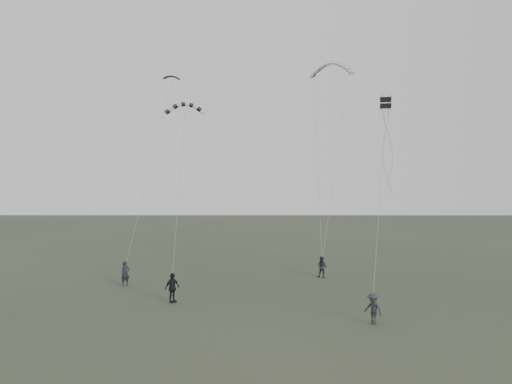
{
  "coord_description": "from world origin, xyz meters",
  "views": [
    {
      "loc": [
        1.3,
        -31.4,
        8.28
      ],
      "look_at": [
        1.16,
        5.74,
        6.98
      ],
      "focal_mm": 35.0,
      "sensor_mm": 36.0,
      "label": 1
    }
  ],
  "objects_px": {
    "flyer_left": "(125,274)",
    "kite_box": "(386,103)",
    "flyer_center": "(172,288)",
    "kite_pale_large": "(331,64)",
    "kite_dark_small": "(172,76)",
    "flyer_far": "(373,309)",
    "flyer_right": "(322,267)",
    "kite_striped": "(185,104)"
  },
  "relations": [
    {
      "from": "kite_box",
      "to": "kite_striped",
      "type": "bearing_deg",
      "value": -173.03
    },
    {
      "from": "flyer_left",
      "to": "flyer_center",
      "type": "distance_m",
      "value": 6.43
    },
    {
      "from": "kite_dark_small",
      "to": "kite_striped",
      "type": "bearing_deg",
      "value": -94.19
    },
    {
      "from": "flyer_right",
      "to": "kite_box",
      "type": "distance_m",
      "value": 13.8
    },
    {
      "from": "kite_dark_small",
      "to": "kite_box",
      "type": "height_order",
      "value": "kite_dark_small"
    },
    {
      "from": "flyer_right",
      "to": "flyer_far",
      "type": "height_order",
      "value": "flyer_far"
    },
    {
      "from": "flyer_left",
      "to": "flyer_far",
      "type": "height_order",
      "value": "flyer_left"
    },
    {
      "from": "kite_dark_small",
      "to": "kite_pale_large",
      "type": "bearing_deg",
      "value": -16.57
    },
    {
      "from": "flyer_left",
      "to": "flyer_center",
      "type": "relative_size",
      "value": 0.96
    },
    {
      "from": "flyer_right",
      "to": "flyer_center",
      "type": "height_order",
      "value": "flyer_center"
    },
    {
      "from": "flyer_right",
      "to": "kite_dark_small",
      "type": "height_order",
      "value": "kite_dark_small"
    },
    {
      "from": "kite_pale_large",
      "to": "kite_striped",
      "type": "height_order",
      "value": "kite_pale_large"
    },
    {
      "from": "flyer_right",
      "to": "kite_pale_large",
      "type": "relative_size",
      "value": 0.41
    },
    {
      "from": "flyer_right",
      "to": "kite_striped",
      "type": "xyz_separation_m",
      "value": [
        -10.33,
        -4.1,
        12.44
      ]
    },
    {
      "from": "flyer_left",
      "to": "flyer_far",
      "type": "xyz_separation_m",
      "value": [
        16.22,
        -9.41,
        -0.05
      ]
    },
    {
      "from": "flyer_right",
      "to": "kite_box",
      "type": "height_order",
      "value": "kite_box"
    },
    {
      "from": "flyer_center",
      "to": "flyer_left",
      "type": "bearing_deg",
      "value": 82.0
    },
    {
      "from": "flyer_center",
      "to": "kite_striped",
      "type": "distance_m",
      "value": 12.87
    },
    {
      "from": "flyer_center",
      "to": "kite_striped",
      "type": "relative_size",
      "value": 0.68
    },
    {
      "from": "flyer_far",
      "to": "kite_striped",
      "type": "bearing_deg",
      "value": -166.53
    },
    {
      "from": "kite_dark_small",
      "to": "kite_pale_large",
      "type": "height_order",
      "value": "kite_pale_large"
    },
    {
      "from": "flyer_center",
      "to": "flyer_right",
      "type": "bearing_deg",
      "value": -14.04
    },
    {
      "from": "flyer_left",
      "to": "kite_pale_large",
      "type": "xyz_separation_m",
      "value": [
        16.53,
        8.91,
        17.44
      ]
    },
    {
      "from": "flyer_far",
      "to": "kite_striped",
      "type": "xyz_separation_m",
      "value": [
        -11.55,
        8.31,
        12.42
      ]
    },
    {
      "from": "kite_box",
      "to": "flyer_left",
      "type": "bearing_deg",
      "value": -175.9
    },
    {
      "from": "kite_dark_small",
      "to": "kite_striped",
      "type": "height_order",
      "value": "kite_dark_small"
    },
    {
      "from": "flyer_right",
      "to": "kite_pale_large",
      "type": "bearing_deg",
      "value": 100.01
    },
    {
      "from": "kite_striped",
      "to": "flyer_center",
      "type": "bearing_deg",
      "value": -104.91
    },
    {
      "from": "flyer_right",
      "to": "kite_box",
      "type": "bearing_deg",
      "value": -25.63
    },
    {
      "from": "flyer_left",
      "to": "kite_box",
      "type": "height_order",
      "value": "kite_box"
    },
    {
      "from": "kite_dark_small",
      "to": "flyer_far",
      "type": "bearing_deg",
      "value": -70.82
    },
    {
      "from": "kite_dark_small",
      "to": "kite_box",
      "type": "distance_m",
      "value": 19.66
    },
    {
      "from": "flyer_center",
      "to": "kite_box",
      "type": "relative_size",
      "value": 2.54
    },
    {
      "from": "flyer_center",
      "to": "kite_pale_large",
      "type": "height_order",
      "value": "kite_pale_large"
    },
    {
      "from": "flyer_left",
      "to": "kite_box",
      "type": "xyz_separation_m",
      "value": [
        18.81,
        -1.56,
        12.4
      ]
    },
    {
      "from": "flyer_far",
      "to": "kite_pale_large",
      "type": "bearing_deg",
      "value": 138.24
    },
    {
      "from": "flyer_right",
      "to": "kite_striped",
      "type": "relative_size",
      "value": 0.61
    },
    {
      "from": "flyer_right",
      "to": "kite_box",
      "type": "relative_size",
      "value": 2.26
    },
    {
      "from": "kite_dark_small",
      "to": "kite_box",
      "type": "xyz_separation_m",
      "value": [
        16.68,
        -9.72,
        -3.75
      ]
    },
    {
      "from": "kite_striped",
      "to": "kite_dark_small",
      "type": "bearing_deg",
      "value": 96.19
    },
    {
      "from": "flyer_far",
      "to": "kite_striped",
      "type": "distance_m",
      "value": 18.89
    },
    {
      "from": "kite_striped",
      "to": "flyer_far",
      "type": "bearing_deg",
      "value": -44.91
    }
  ]
}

